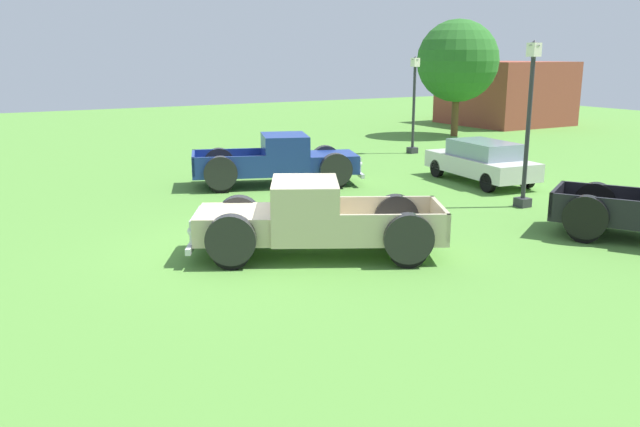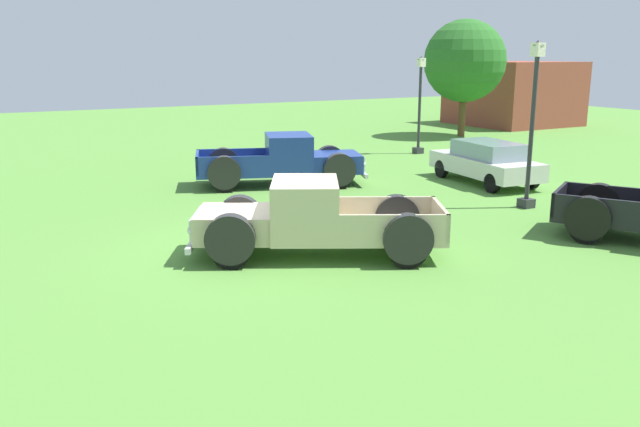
# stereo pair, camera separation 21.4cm
# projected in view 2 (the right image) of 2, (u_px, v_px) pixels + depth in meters

# --- Properties ---
(ground_plane) EXTENTS (80.00, 80.00, 0.00)m
(ground_plane) POSITION_uv_depth(u_px,v_px,m) (260.00, 250.00, 14.18)
(ground_plane) COLOR #548C38
(pickup_truck_foreground) EXTENTS (4.08, 5.47, 1.60)m
(pickup_truck_foreground) POSITION_uv_depth(u_px,v_px,m) (302.00, 220.00, 13.67)
(pickup_truck_foreground) COLOR #C6B793
(pickup_truck_foreground) RESTS_ON ground_plane
(pickup_truck_behind_right) EXTENTS (3.62, 5.67, 1.64)m
(pickup_truck_behind_right) POSITION_uv_depth(u_px,v_px,m) (291.00, 161.00, 21.11)
(pickup_truck_behind_right) COLOR navy
(pickup_truck_behind_right) RESTS_ON ground_plane
(sedan_distant_b) EXTENTS (4.29, 2.14, 1.38)m
(sedan_distant_b) POSITION_uv_depth(u_px,v_px,m) (486.00, 161.00, 21.38)
(sedan_distant_b) COLOR silver
(sedan_distant_b) RESTS_ON ground_plane
(lamp_post_near) EXTENTS (0.36, 0.36, 4.50)m
(lamp_post_near) POSITION_uv_depth(u_px,v_px,m) (532.00, 122.00, 17.56)
(lamp_post_near) COLOR #2D2D33
(lamp_post_near) RESTS_ON ground_plane
(lamp_post_far) EXTENTS (0.36, 0.36, 4.05)m
(lamp_post_far) POSITION_uv_depth(u_px,v_px,m) (420.00, 103.00, 27.48)
(lamp_post_far) COLOR #2D2D33
(lamp_post_far) RESTS_ON ground_plane
(oak_tree_east) EXTENTS (4.13, 4.13, 5.86)m
(oak_tree_east) POSITION_uv_depth(u_px,v_px,m) (465.00, 61.00, 32.94)
(oak_tree_east) COLOR brown
(oak_tree_east) RESTS_ON ground_plane
(brick_pavilion) EXTENTS (6.10, 5.99, 3.71)m
(brick_pavilion) POSITION_uv_depth(u_px,v_px,m) (513.00, 93.00, 39.19)
(brick_pavilion) COLOR brown
(brick_pavilion) RESTS_ON ground_plane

